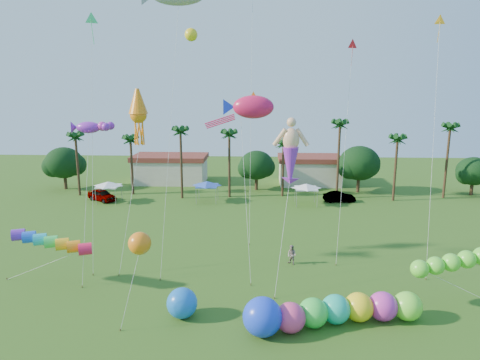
{
  "coord_description": "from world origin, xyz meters",
  "views": [
    {
      "loc": [
        1.53,
        -22.35,
        15.87
      ],
      "look_at": [
        0.0,
        10.0,
        9.0
      ],
      "focal_mm": 32.0,
      "sensor_mm": 36.0,
      "label": 1
    }
  ],
  "objects_px": {
    "car_b": "(339,197)",
    "caterpillar_inflatable": "(327,311)",
    "blue_ball": "(182,303)",
    "car_a": "(102,195)",
    "spectator_b": "(292,255)"
  },
  "relations": [
    {
      "from": "car_b",
      "to": "spectator_b",
      "type": "distance_m",
      "value": 24.4
    },
    {
      "from": "car_b",
      "to": "caterpillar_inflatable",
      "type": "xyz_separation_m",
      "value": [
        -6.78,
        -33.4,
        0.36
      ]
    },
    {
      "from": "caterpillar_inflatable",
      "to": "blue_ball",
      "type": "xyz_separation_m",
      "value": [
        -10.08,
        0.72,
        -0.01
      ]
    },
    {
      "from": "car_a",
      "to": "spectator_b",
      "type": "distance_m",
      "value": 34.01
    },
    {
      "from": "car_a",
      "to": "blue_ball",
      "type": "height_order",
      "value": "blue_ball"
    },
    {
      "from": "car_b",
      "to": "caterpillar_inflatable",
      "type": "bearing_deg",
      "value": 164.85
    },
    {
      "from": "car_a",
      "to": "spectator_b",
      "type": "relative_size",
      "value": 2.65
    },
    {
      "from": "car_a",
      "to": "spectator_b",
      "type": "xyz_separation_m",
      "value": [
        25.94,
        -22.0,
        0.09
      ]
    },
    {
      "from": "caterpillar_inflatable",
      "to": "blue_ball",
      "type": "distance_m",
      "value": 10.11
    },
    {
      "from": "car_b",
      "to": "blue_ball",
      "type": "height_order",
      "value": "blue_ball"
    },
    {
      "from": "car_b",
      "to": "caterpillar_inflatable",
      "type": "height_order",
      "value": "caterpillar_inflatable"
    },
    {
      "from": "spectator_b",
      "to": "car_b",
      "type": "bearing_deg",
      "value": 109.74
    },
    {
      "from": "car_b",
      "to": "caterpillar_inflatable",
      "type": "distance_m",
      "value": 34.08
    },
    {
      "from": "car_b",
      "to": "caterpillar_inflatable",
      "type": "relative_size",
      "value": 0.35
    },
    {
      "from": "spectator_b",
      "to": "blue_ball",
      "type": "height_order",
      "value": "blue_ball"
    }
  ]
}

